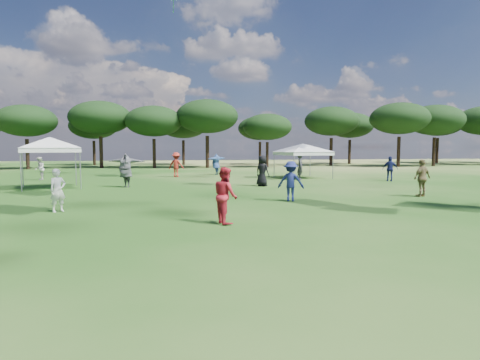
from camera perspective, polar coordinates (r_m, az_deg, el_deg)
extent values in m
cylinder|color=black|center=(47.34, -27.98, 3.27)|extent=(0.36, 0.36, 3.14)
ellipsoid|color=black|center=(47.42, -28.14, 7.45)|extent=(6.11, 6.11, 3.29)
cylinder|color=black|center=(47.08, -19.13, 3.75)|extent=(0.40, 0.40, 3.46)
ellipsoid|color=black|center=(47.19, -19.26, 8.38)|extent=(6.73, 6.73, 3.63)
cylinder|color=black|center=(45.29, -12.10, 3.71)|extent=(0.37, 0.37, 3.21)
ellipsoid|color=black|center=(45.38, -12.18, 8.18)|extent=(6.24, 6.24, 3.36)
cylinder|color=black|center=(44.95, -4.66, 4.02)|extent=(0.41, 0.41, 3.56)
ellipsoid|color=black|center=(45.07, -4.70, 9.00)|extent=(6.91, 6.91, 3.73)
cylinder|color=black|center=(46.39, 3.89, 3.62)|extent=(0.33, 0.33, 2.88)
ellipsoid|color=black|center=(46.43, 3.92, 7.54)|extent=(5.60, 5.60, 3.02)
cylinder|color=black|center=(51.43, 12.82, 3.93)|extent=(0.39, 0.39, 3.44)
ellipsoid|color=black|center=(51.52, 12.89, 8.15)|extent=(6.69, 6.69, 3.60)
cylinder|color=black|center=(50.98, 21.62, 3.77)|extent=(0.40, 0.40, 3.53)
ellipsoid|color=black|center=(51.08, 21.76, 8.13)|extent=(6.86, 6.86, 3.70)
cylinder|color=black|center=(53.99, 25.84, 3.63)|extent=(0.40, 0.40, 3.47)
ellipsoid|color=black|center=(54.08, 25.99, 7.67)|extent=(6.74, 6.74, 3.63)
cylinder|color=black|center=(54.84, -20.02, 3.64)|extent=(0.36, 0.36, 3.11)
ellipsoid|color=black|center=(54.90, -20.12, 7.21)|extent=(6.05, 6.05, 3.26)
cylinder|color=black|center=(53.15, -8.04, 3.90)|extent=(0.37, 0.37, 3.20)
ellipsoid|color=black|center=(53.22, -8.09, 7.69)|extent=(6.21, 6.21, 3.35)
cylinder|color=black|center=(53.19, 2.85, 3.83)|extent=(0.34, 0.34, 2.99)
ellipsoid|color=black|center=(53.24, 2.86, 7.37)|extent=(5.81, 5.81, 3.13)
cylinder|color=black|center=(57.66, 15.31, 3.89)|extent=(0.38, 0.38, 3.31)
ellipsoid|color=black|center=(57.74, 15.39, 7.51)|extent=(6.43, 6.43, 3.47)
cylinder|color=black|center=(64.91, 26.23, 3.79)|extent=(0.42, 0.42, 3.64)
ellipsoid|color=black|center=(65.00, 26.36, 7.31)|extent=(7.06, 7.06, 3.81)
cylinder|color=gray|center=(23.39, -28.71, 1.16)|extent=(0.06, 0.06, 2.19)
cylinder|color=gray|center=(23.47, -21.76, 1.42)|extent=(0.06, 0.06, 2.19)
cylinder|color=gray|center=(26.23, -28.53, 1.49)|extent=(0.06, 0.06, 2.19)
cylinder|color=gray|center=(26.30, -22.32, 1.72)|extent=(0.06, 0.06, 2.19)
cube|color=silver|center=(24.78, -25.41, 3.87)|extent=(3.77, 3.77, 0.25)
pyramid|color=silver|center=(24.78, -25.47, 5.55)|extent=(5.84, 5.84, 0.60)
cylinder|color=gray|center=(28.07, 7.68, 1.88)|extent=(0.06, 0.06, 1.88)
cylinder|color=gray|center=(29.71, 13.07, 1.95)|extent=(0.06, 0.06, 1.88)
cylinder|color=gray|center=(30.89, 4.87, 2.16)|extent=(0.06, 0.06, 1.88)
cylinder|color=gray|center=(32.39, 9.94, 2.22)|extent=(0.06, 0.06, 1.88)
cube|color=silver|center=(30.19, 8.91, 3.75)|extent=(3.92, 3.92, 0.25)
pyramid|color=silver|center=(30.19, 8.93, 5.13)|extent=(6.65, 6.65, 0.60)
imported|color=olive|center=(20.44, 24.48, 0.27)|extent=(1.11, 0.73, 1.75)
imported|color=#B9B7AE|center=(31.26, -26.61, 1.47)|extent=(0.78, 0.91, 1.62)
imported|color=#171D52|center=(28.83, 20.57, 1.49)|extent=(1.07, 0.76, 1.68)
imported|color=#A7281B|center=(31.27, -9.05, 2.16)|extent=(1.41, 1.14, 1.90)
imported|color=#28282D|center=(28.51, 8.58, 1.87)|extent=(0.66, 0.79, 1.85)
imported|color=navy|center=(17.17, 7.23, -0.18)|extent=(1.26, 1.00, 1.71)
imported|color=#AF1D2B|center=(12.07, -2.08, -2.19)|extent=(0.83, 0.96, 1.71)
imported|color=black|center=(23.66, 3.19, 1.31)|extent=(1.01, 1.05, 1.82)
imported|color=#414246|center=(23.80, -15.94, 1.29)|extent=(2.42, 1.60, 1.93)
imported|color=silver|center=(15.62, -24.49, -1.36)|extent=(0.67, 0.64, 1.54)
imported|color=navy|center=(33.54, -3.42, 2.25)|extent=(1.96, 1.90, 1.74)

